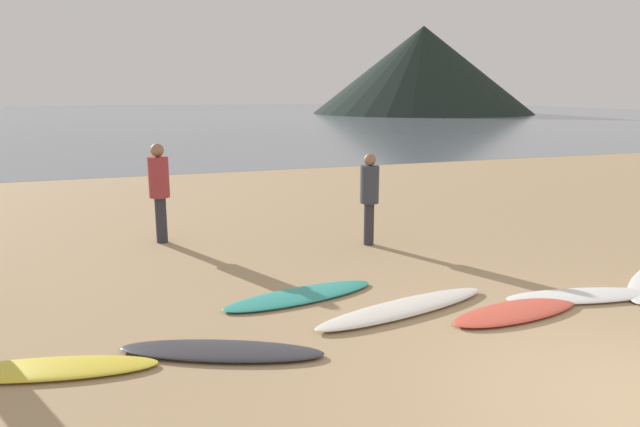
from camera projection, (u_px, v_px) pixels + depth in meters
The scene contains 11 objects.
ground_plane at pixel (296, 205), 14.03m from camera, with size 120.00×120.00×0.20m, color tan.
ocean_water at pixel (149, 115), 65.25m from camera, with size 140.00×100.00×0.01m, color slate.
headland_hill at pixel (422, 70), 69.51m from camera, with size 26.70×26.70×10.35m, color black.
surfboard_0 at pixel (47, 369), 5.48m from camera, with size 2.08×0.50×0.07m, color yellow.
surfboard_1 at pixel (221, 351), 5.86m from camera, with size 2.12×0.51×0.08m, color #333338.
surfboard_2 at pixel (300, 295), 7.46m from camera, with size 2.14×0.60×0.06m, color teal.
surfboard_3 at pixel (404, 308), 7.00m from camera, with size 2.57×0.51×0.09m, color silver.
surfboard_4 at pixel (517, 311), 6.91m from camera, with size 1.90×0.60×0.08m, color #D84C38.
surfboard_5 at pixel (582, 296), 7.44m from camera, with size 2.09×0.55×0.07m, color white.
person_1 at pixel (159, 185), 10.01m from camera, with size 0.36×0.36×1.76m.
person_2 at pixel (369, 192), 9.87m from camera, with size 0.32×0.32×1.61m.
Camera 1 is at (-4.13, -3.14, 2.64)m, focal length 32.09 mm.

